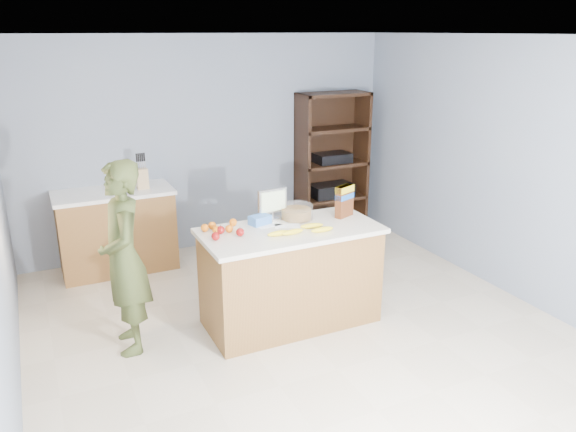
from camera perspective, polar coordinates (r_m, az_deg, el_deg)
name	(u,v)px	position (r m, az deg, el deg)	size (l,w,h in m)	color
floor	(305,336)	(4.99, 1.76, -12.12)	(4.50, 5.00, 0.02)	beige
walls	(307,149)	(4.39, 1.97, 6.78)	(4.52, 5.02, 2.51)	gray
counter_peninsula	(290,280)	(5.04, 0.25, -6.48)	(1.56, 0.76, 0.90)	brown
back_cabinet	(117,230)	(6.42, -17.01, -1.39)	(1.24, 0.62, 0.90)	brown
shelving_unit	(330,166)	(7.30, 4.29, 5.11)	(0.90, 0.40, 1.80)	black
person	(124,258)	(4.69, -16.32, -4.14)	(0.58, 0.38, 1.60)	#3A441F
knife_block	(142,178)	(6.26, -14.60, 3.76)	(0.12, 0.10, 0.31)	tan
envelopes	(278,226)	(4.93, -1.02, -0.97)	(0.38, 0.24, 0.00)	white
bananas	(302,230)	(4.75, 1.39, -1.44)	(0.58, 0.19, 0.05)	yellow
apples	(226,233)	(4.68, -6.37, -1.71)	(0.29, 0.20, 0.07)	maroon
oranges	(219,227)	(4.83, -7.01, -1.10)	(0.33, 0.21, 0.07)	orange
blue_carton	(260,220)	(4.96, -2.88, -0.40)	(0.18, 0.12, 0.08)	blue
salad_bowl	(296,212)	(5.10, 0.87, 0.36)	(0.30, 0.30, 0.13)	#267219
tv	(273,202)	(5.06, -1.58, 1.42)	(0.28, 0.12, 0.28)	silver
cereal_box	(344,199)	(5.14, 5.76, 1.76)	(0.21, 0.14, 0.29)	#592B14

